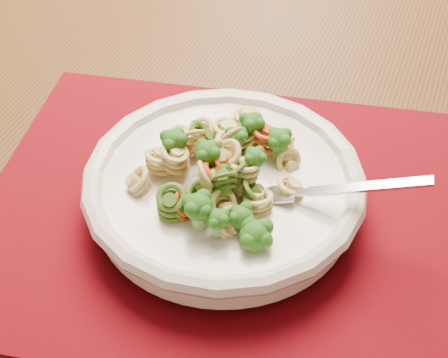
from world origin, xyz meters
The scene contains 5 objects.
dining_table centered at (0.43, -0.69, 0.65)m, with size 1.47×1.17×0.77m.
placemat centered at (0.54, -0.80, 0.77)m, with size 0.50×0.39×0.00m, color #650408.
pasta_bowl centered at (0.53, -0.80, 0.80)m, with size 0.27×0.27×0.05m.
pasta_broccoli_heap centered at (0.53, -0.80, 0.82)m, with size 0.23×0.23×0.06m, color tan, non-canonical shape.
fork centered at (0.59, -0.78, 0.82)m, with size 0.19×0.02×0.01m, color silver, non-canonical shape.
Camera 1 is at (0.80, -1.13, 1.23)m, focal length 50.00 mm.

